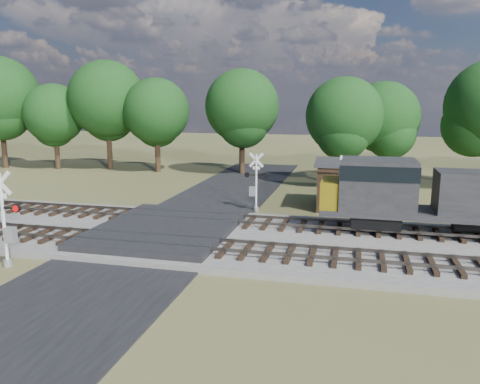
# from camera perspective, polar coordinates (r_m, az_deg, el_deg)

# --- Properties ---
(ground) EXTENTS (160.00, 160.00, 0.00)m
(ground) POSITION_cam_1_polar(r_m,az_deg,el_deg) (25.11, -9.37, -5.60)
(ground) COLOR #4B4D29
(ground) RESTS_ON ground
(ballast_bed) EXTENTS (140.00, 10.00, 0.30)m
(ballast_bed) POSITION_cam_1_polar(r_m,az_deg,el_deg) (23.63, 14.20, -6.48)
(ballast_bed) COLOR gray
(ballast_bed) RESTS_ON ground
(road) EXTENTS (7.00, 60.00, 0.08)m
(road) POSITION_cam_1_polar(r_m,az_deg,el_deg) (25.10, -9.38, -5.52)
(road) COLOR black
(road) RESTS_ON ground
(crossing_panel) EXTENTS (7.00, 9.00, 0.62)m
(crossing_panel) POSITION_cam_1_polar(r_m,az_deg,el_deg) (25.47, -8.95, -4.62)
(crossing_panel) COLOR #262628
(crossing_panel) RESTS_ON ground
(track_near) EXTENTS (140.00, 2.60, 0.33)m
(track_near) POSITION_cam_1_polar(r_m,az_deg,el_deg) (22.14, -3.95, -6.64)
(track_near) COLOR black
(track_near) RESTS_ON ballast_bed
(track_far) EXTENTS (140.00, 2.60, 0.33)m
(track_far) POSITION_cam_1_polar(r_m,az_deg,el_deg) (26.76, -0.69, -3.50)
(track_far) COLOR black
(track_far) RESTS_ON ballast_bed
(crossing_signal_near) EXTENTS (1.72, 0.37, 4.26)m
(crossing_signal_near) POSITION_cam_1_polar(r_m,az_deg,el_deg) (22.61, -26.62, -3.86)
(crossing_signal_near) COLOR silver
(crossing_signal_near) RESTS_ON ground
(crossing_signal_far) EXTENTS (1.57, 0.34, 3.89)m
(crossing_signal_far) POSITION_cam_1_polar(r_m,az_deg,el_deg) (30.54, 1.84, 0.62)
(crossing_signal_far) COLOR silver
(crossing_signal_far) RESTS_ON ground
(equipment_shed) EXTENTS (4.88, 4.88, 3.18)m
(equipment_shed) POSITION_cam_1_polar(r_m,az_deg,el_deg) (32.41, 13.22, 0.93)
(equipment_shed) COLOR #462E1E
(equipment_shed) RESTS_ON ground
(treeline) EXTENTS (82.30, 12.11, 11.94)m
(treeline) POSITION_cam_1_polar(r_m,az_deg,el_deg) (43.26, 12.50, 10.48)
(treeline) COLOR black
(treeline) RESTS_ON ground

